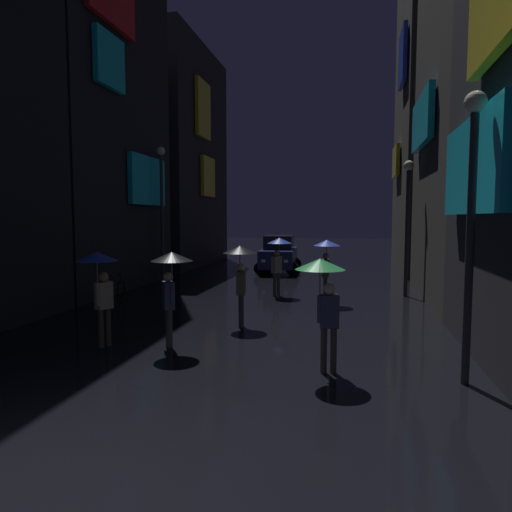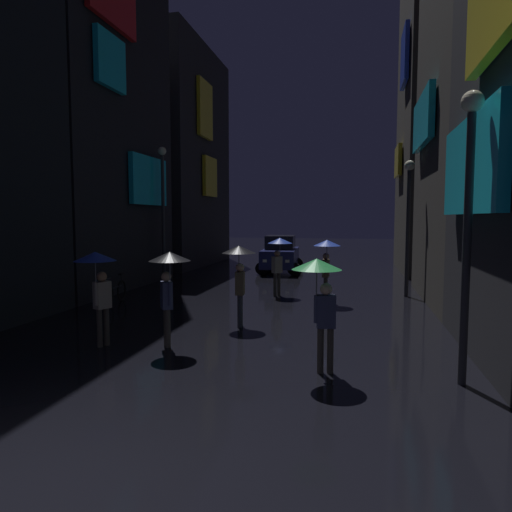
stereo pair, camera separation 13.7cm
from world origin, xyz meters
TOP-DOWN VIEW (x-y plane):
  - ground_plane at (0.00, 0.00)m, footprint 120.00×120.00m
  - building_left_mid at (-7.48, 12.88)m, footprint 4.25×7.76m
  - building_left_far at (-7.49, 22.46)m, footprint 4.25×8.93m
  - building_right_mid at (7.49, 12.55)m, footprint 4.25×7.10m
  - building_right_far at (7.49, 21.81)m, footprint 4.25×7.63m
  - pedestrian_midstreet_left_green at (2.56, 4.33)m, footprint 0.90×0.90m
  - pedestrian_midstreet_centre_blue at (0.45, 12.50)m, footprint 0.90×0.90m
  - pedestrian_foreground_left_blue at (2.23, 11.46)m, footprint 0.90×0.90m
  - pedestrian_far_right_black at (0.20, 7.65)m, footprint 0.90×0.90m
  - pedestrian_near_crossing_blue at (-2.29, 4.99)m, footprint 0.90×0.90m
  - pedestrian_foreground_right_black at (-0.77, 5.31)m, footprint 0.90×0.90m
  - bicycle_parked_at_storefront at (-4.60, 9.77)m, footprint 0.29×1.81m
  - car_distant at (-0.69, 19.79)m, footprint 2.42×4.23m
  - streetlamp_right_near at (5.00, 4.31)m, footprint 0.36×0.36m
  - streetlamp_right_far at (5.00, 13.29)m, footprint 0.36×0.36m
  - streetlamp_left_far at (-5.00, 14.63)m, footprint 0.36×0.36m

SIDE VIEW (x-z plane):
  - ground_plane at x=0.00m, z-range 0.00..0.00m
  - bicycle_parked_at_storefront at x=-4.60m, z-range -0.09..0.87m
  - car_distant at x=-0.69m, z-range -0.03..1.89m
  - pedestrian_midstreet_left_green at x=2.56m, z-range 0.61..2.73m
  - pedestrian_midstreet_centre_blue at x=0.45m, z-range 0.61..2.73m
  - pedestrian_foreground_left_blue at x=2.23m, z-range 0.61..2.73m
  - pedestrian_far_right_black at x=0.20m, z-range 0.61..2.73m
  - pedestrian_near_crossing_blue at x=-2.29m, z-range 0.61..2.73m
  - pedestrian_foreground_right_black at x=-0.77m, z-range 0.61..2.73m
  - streetlamp_right_far at x=5.00m, z-range 0.66..5.55m
  - streetlamp_right_near at x=5.00m, z-range 0.66..5.58m
  - streetlamp_left_far at x=-5.00m, z-range 0.71..6.59m
  - building_left_far at x=-7.49m, z-range 0.01..12.93m
  - building_left_mid at x=-7.48m, z-range 0.01..18.09m
  - building_right_mid at x=7.49m, z-range 0.01..18.42m
  - building_right_far at x=7.49m, z-range 0.01..20.98m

